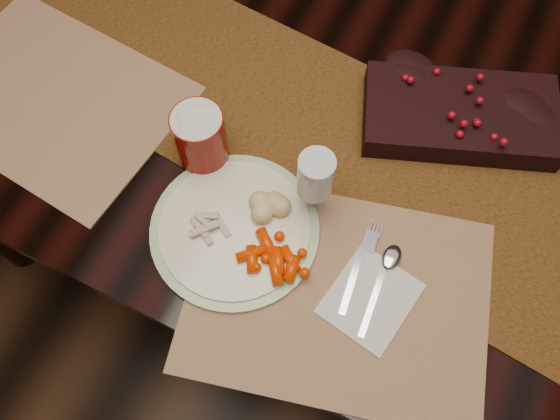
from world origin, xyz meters
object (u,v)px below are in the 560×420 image
at_px(turkey_shreds, 208,226).
at_px(napkin, 370,299).
at_px(mashed_potatoes, 271,205).
at_px(placemat_main, 338,295).
at_px(dinner_plate, 235,229).
at_px(baby_carrots, 270,258).
at_px(wine_glass, 314,187).
at_px(dining_table, 326,197).
at_px(red_cup, 201,139).
at_px(centerpiece, 461,113).

height_order(turkey_shreds, napkin, turkey_shreds).
bearing_deg(mashed_potatoes, placemat_main, -26.93).
bearing_deg(napkin, turkey_shreds, -167.76).
bearing_deg(dinner_plate, baby_carrots, -17.63).
bearing_deg(wine_glass, dining_table, 99.47).
bearing_deg(red_cup, napkin, -17.06).
bearing_deg(wine_glass, napkin, -35.03).
height_order(centerpiece, dinner_plate, centerpiece).
height_order(dinner_plate, baby_carrots, baby_carrots).
xyz_separation_m(turkey_shreds, red_cup, (-0.08, 0.12, 0.04)).
bearing_deg(red_cup, wine_glass, -1.51).
distance_m(turkey_shreds, wine_glass, 0.19).
height_order(centerpiece, mashed_potatoes, centerpiece).
xyz_separation_m(placemat_main, baby_carrots, (-0.12, 0.00, 0.03)).
bearing_deg(mashed_potatoes, centerpiece, 54.34).
bearing_deg(mashed_potatoes, dinner_plate, -126.04).
bearing_deg(napkin, placemat_main, -151.20).
bearing_deg(dining_table, wine_glass, -80.53).
bearing_deg(baby_carrots, napkin, 5.37).
xyz_separation_m(dinner_plate, baby_carrots, (0.08, -0.03, 0.02)).
relative_size(centerpiece, mashed_potatoes, 4.63).
relative_size(centerpiece, placemat_main, 0.72).
relative_size(turkey_shreds, wine_glass, 0.46).
height_order(mashed_potatoes, napkin, mashed_potatoes).
distance_m(dining_table, baby_carrots, 0.52).
xyz_separation_m(napkin, red_cup, (-0.37, 0.11, 0.06)).
distance_m(centerpiece, baby_carrots, 0.44).
height_order(baby_carrots, mashed_potatoes, mashed_potatoes).
height_order(placemat_main, wine_glass, wine_glass).
relative_size(dinner_plate, napkin, 2.00).
bearing_deg(dinner_plate, centerpiece, 54.28).
bearing_deg(red_cup, dinner_plate, -41.69).
bearing_deg(dining_table, centerpiece, 17.82).
distance_m(placemat_main, turkey_shreds, 0.24).
distance_m(centerpiece, dinner_plate, 0.46).
relative_size(turkey_shreds, napkin, 0.51).
xyz_separation_m(dinner_plate, mashed_potatoes, (0.04, 0.06, 0.03)).
relative_size(baby_carrots, turkey_shreds, 1.36).
xyz_separation_m(dining_table, red_cup, (-0.18, -0.20, 0.44)).
bearing_deg(red_cup, placemat_main, -22.08).
bearing_deg(turkey_shreds, napkin, 2.06).
bearing_deg(dinner_plate, red_cup, 138.31).
xyz_separation_m(baby_carrots, turkey_shreds, (-0.12, 0.01, -0.00)).
distance_m(baby_carrots, mashed_potatoes, 0.09).
relative_size(dining_table, turkey_shreds, 24.33).
bearing_deg(baby_carrots, mashed_potatoes, 115.37).
bearing_deg(red_cup, mashed_potatoes, -16.74).
height_order(dinner_plate, red_cup, red_cup).
relative_size(centerpiece, baby_carrots, 3.48).
xyz_separation_m(dining_table, placemat_main, (0.14, -0.33, 0.38)).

